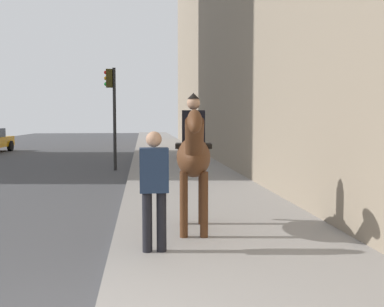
% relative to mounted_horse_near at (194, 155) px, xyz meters
% --- Properties ---
extents(mounted_horse_near, '(2.15, 0.70, 2.30)m').
position_rel_mounted_horse_near_xyz_m(mounted_horse_near, '(0.00, 0.00, 0.00)').
color(mounted_horse_near, '#4C2B16').
rests_on(mounted_horse_near, sidewalk_slab).
extents(pedestrian_greeting, '(0.26, 0.40, 1.70)m').
position_rel_mounted_horse_near_xyz_m(pedestrian_greeting, '(-1.06, 0.68, -0.31)').
color(pedestrian_greeting, black).
rests_on(pedestrian_greeting, sidewalk_slab).
extents(traffic_light_near_curb, '(0.20, 0.44, 3.94)m').
position_rel_mounted_horse_near_xyz_m(traffic_light_near_curb, '(10.13, 1.99, 1.23)').
color(traffic_light_near_curb, black).
rests_on(traffic_light_near_curb, ground).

